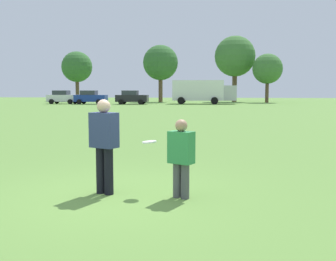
# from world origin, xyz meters

# --- Properties ---
(ground_plane) EXTENTS (179.65, 179.65, 0.00)m
(ground_plane) POSITION_xyz_m (0.00, 0.00, 0.00)
(ground_plane) COLOR #608C3D
(player_thrower) EXTENTS (0.57, 0.46, 1.76)m
(player_thrower) POSITION_xyz_m (-0.19, 0.12, 0.99)
(player_thrower) COLOR black
(player_thrower) RESTS_ON ground
(player_defender) EXTENTS (0.50, 0.42, 1.42)m
(player_defender) POSITION_xyz_m (1.25, -0.01, 0.79)
(player_defender) COLOR #4C4C51
(player_defender) RESTS_ON ground
(frisbee) EXTENTS (0.27, 0.27, 0.06)m
(frisbee) POSITION_xyz_m (0.64, 0.23, 0.98)
(frisbee) COLOR white
(parked_car_near_left) EXTENTS (4.22, 2.26, 1.82)m
(parked_car_near_left) POSITION_xyz_m (-18.88, 46.15, 0.92)
(parked_car_near_left) COLOR silver
(parked_car_near_left) RESTS_ON ground
(parked_car_mid_left) EXTENTS (4.22, 2.26, 1.82)m
(parked_car_mid_left) POSITION_xyz_m (-14.74, 45.36, 0.92)
(parked_car_mid_left) COLOR navy
(parked_car_mid_left) RESTS_ON ground
(parked_car_center) EXTENTS (4.22, 2.26, 1.82)m
(parked_car_center) POSITION_xyz_m (-9.19, 45.61, 0.92)
(parked_car_center) COLOR black
(parked_car_center) RESTS_ON ground
(box_truck) EXTENTS (8.53, 3.09, 3.18)m
(box_truck) POSITION_xyz_m (0.13, 47.82, 1.75)
(box_truck) COLOR white
(box_truck) RESTS_ON ground
(tree_west_oak) EXTENTS (5.09, 5.09, 8.27)m
(tree_west_oak) POSITION_xyz_m (-21.22, 58.76, 5.69)
(tree_west_oak) COLOR brown
(tree_west_oak) RESTS_ON ground
(tree_west_maple) EXTENTS (5.40, 5.40, 8.77)m
(tree_west_maple) POSITION_xyz_m (-6.64, 55.25, 6.04)
(tree_west_maple) COLOR brown
(tree_west_maple) RESTS_ON ground
(tree_center_elm) EXTENTS (6.36, 6.36, 10.34)m
(tree_center_elm) POSITION_xyz_m (4.82, 57.91, 7.11)
(tree_center_elm) COLOR brown
(tree_center_elm) RESTS_ON ground
(tree_east_birch) EXTENTS (4.47, 4.47, 7.26)m
(tree_east_birch) POSITION_xyz_m (9.50, 54.91, 5.00)
(tree_east_birch) COLOR brown
(tree_east_birch) RESTS_ON ground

